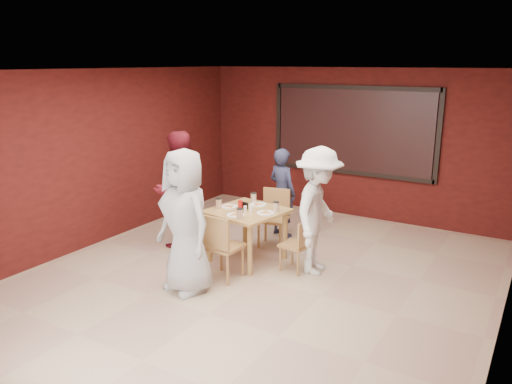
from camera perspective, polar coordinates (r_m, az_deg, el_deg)
The scene contains 11 objects.
floor at distance 6.96m, azimuth 0.11°, elevation -9.97°, with size 7.00×7.00×0.00m, color tan.
window_blinds at distance 9.53m, azimuth 10.90°, elevation 6.89°, with size 3.00×0.02×1.50m, color black.
dining_table at distance 7.37m, azimuth -1.03°, elevation -2.80°, with size 1.15×1.15×0.94m.
chair_front at distance 6.76m, azimuth -4.08°, elevation -5.90°, with size 0.46×0.46×0.93m.
chair_back at distance 8.05m, azimuth 2.10°, elevation -2.54°, with size 0.53×0.53×0.92m.
chair_left at distance 7.83m, azimuth -6.48°, elevation -3.69°, with size 0.40×0.40×0.79m.
chair_right at distance 7.07m, azimuth 4.98°, elevation -5.77°, with size 0.42×0.42×0.78m.
diner_front at distance 6.39m, azimuth -8.12°, elevation -3.36°, with size 0.92×0.60×1.88m, color #AEAEAE.
diner_back at distance 8.44m, azimuth 3.02°, elevation -0.05°, with size 0.55×0.36×1.51m, color #282C48.
diner_left at distance 8.04m, azimuth -8.90°, elevation 0.31°, with size 0.90×0.70×1.86m, color maroon.
diner_right at distance 6.95m, azimuth 7.11°, elevation -2.18°, with size 1.16×0.67×1.80m, color white.
Camera 1 is at (3.24, -5.43, 2.91)m, focal length 35.00 mm.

